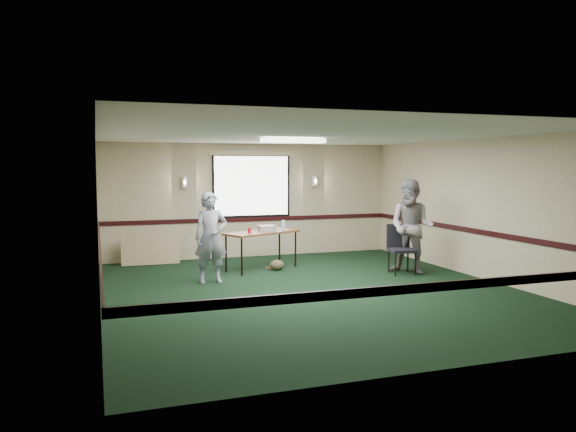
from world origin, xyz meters
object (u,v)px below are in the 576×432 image
object	(u,v)px
person_left	(211,238)
projector	(267,228)
folding_table	(262,234)
conference_chair	(400,245)
person_right	(412,227)

from	to	relation	value
person_left	projector	bearing A→B (deg)	36.01
folding_table	person_left	xyz separation A→B (m)	(-1.27, -0.99, 0.10)
folding_table	conference_chair	bearing A→B (deg)	-51.72
person_left	conference_chair	bearing A→B (deg)	-6.44
person_left	folding_table	bearing A→B (deg)	36.41
projector	person_left	distance (m)	1.77
projector	conference_chair	xyz separation A→B (m)	(2.40, -1.41, -0.28)
folding_table	conference_chair	xyz separation A→B (m)	(2.54, -1.31, -0.16)
projector	person_right	world-z (taller)	person_right
projector	person_right	size ratio (longest dim) A/B	0.18
projector	conference_chair	size ratio (longest dim) A/B	0.34
folding_table	projector	size ratio (longest dim) A/B	5.15
projector	person_left	xyz separation A→B (m)	(-1.41, -1.08, -0.02)
conference_chair	person_right	bearing A→B (deg)	-8.93
projector	person_right	distance (m)	3.00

